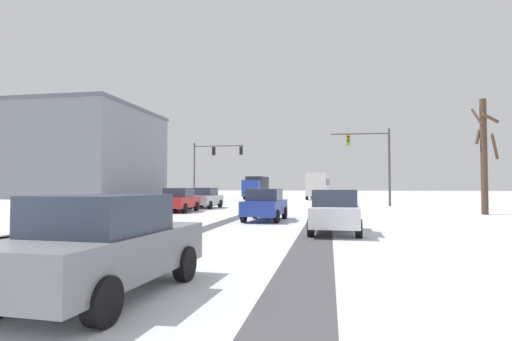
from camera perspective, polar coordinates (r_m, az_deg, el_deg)
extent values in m
cube|color=#4C4C51|center=(23.34, -18.32, -6.37)|extent=(0.73, 36.14, 0.01)
cube|color=#4C4C51|center=(21.16, -3.68, -6.93)|extent=(0.74, 36.14, 0.01)
cube|color=#4C4C51|center=(20.55, 8.82, -7.05)|extent=(1.19, 36.14, 0.01)
cube|color=#4C4C51|center=(23.09, -17.12, -6.43)|extent=(1.17, 36.14, 0.01)
cube|color=white|center=(19.92, 28.76, -6.80)|extent=(4.00, 36.14, 0.12)
cylinder|color=#47474C|center=(35.27, 18.14, 0.36)|extent=(0.18, 0.18, 6.50)
cylinder|color=#47474C|center=(35.18, 14.28, 4.99)|extent=(4.72, 0.29, 0.12)
cube|color=#B79319|center=(35.02, 12.75, 4.10)|extent=(0.33, 0.25, 0.90)
sphere|color=black|center=(34.90, 12.77, 4.62)|extent=(0.20, 0.20, 0.20)
sphere|color=black|center=(34.87, 12.77, 4.13)|extent=(0.20, 0.20, 0.20)
sphere|color=green|center=(34.83, 12.78, 3.64)|extent=(0.20, 0.20, 0.20)
cylinder|color=#47474C|center=(45.34, -8.62, -0.26)|extent=(0.18, 0.18, 6.50)
cylinder|color=#47474C|center=(44.65, -5.23, 3.42)|extent=(5.57, 0.25, 0.12)
cube|color=black|center=(44.76, -5.92, 2.70)|extent=(0.33, 0.25, 0.90)
sphere|color=black|center=(44.94, -5.85, 3.07)|extent=(0.20, 0.20, 0.20)
sphere|color=black|center=(44.91, -5.86, 2.69)|extent=(0.20, 0.20, 0.20)
sphere|color=green|center=(44.89, -5.86, 2.30)|extent=(0.20, 0.20, 0.20)
cube|color=black|center=(43.94, -2.10, 2.78)|extent=(0.33, 0.25, 0.90)
sphere|color=black|center=(44.12, -2.05, 3.15)|extent=(0.20, 0.20, 0.20)
sphere|color=black|center=(44.10, -2.05, 2.77)|extent=(0.20, 0.20, 0.20)
sphere|color=green|center=(44.07, -2.05, 2.38)|extent=(0.20, 0.20, 0.20)
cube|color=#B7BABF|center=(32.46, -7.07, -4.07)|extent=(1.88, 4.17, 0.70)
cube|color=#2D3847|center=(32.30, -7.16, -2.93)|extent=(1.64, 1.97, 0.60)
cylinder|color=black|center=(33.94, -7.64, -4.58)|extent=(0.25, 0.65, 0.64)
cylinder|color=black|center=(33.42, -5.03, -4.63)|extent=(0.25, 0.65, 0.64)
cylinder|color=black|center=(31.57, -9.24, -4.75)|extent=(0.25, 0.65, 0.64)
cylinder|color=black|center=(31.01, -6.46, -4.82)|extent=(0.25, 0.65, 0.64)
cube|color=red|center=(28.11, -10.66, -4.35)|extent=(1.79, 4.14, 0.70)
cube|color=#2D3847|center=(27.95, -10.75, -3.03)|extent=(1.60, 1.93, 0.60)
cylinder|color=black|center=(29.59, -11.31, -4.91)|extent=(0.23, 0.64, 0.64)
cylinder|color=black|center=(29.07, -8.31, -4.98)|extent=(0.23, 0.64, 0.64)
cylinder|color=black|center=(27.22, -13.17, -5.14)|extent=(0.23, 0.64, 0.64)
cylinder|color=black|center=(26.66, -9.94, -5.23)|extent=(0.23, 0.64, 0.64)
cube|color=#233899|center=(20.81, 1.28, -5.17)|extent=(1.86, 4.16, 0.70)
cube|color=#2D3847|center=(20.64, 1.20, -3.39)|extent=(1.63, 1.96, 0.60)
cylinder|color=black|center=(22.24, -0.13, -5.88)|extent=(0.25, 0.65, 0.64)
cylinder|color=black|center=(21.95, 4.01, -5.93)|extent=(0.25, 0.65, 0.64)
cylinder|color=black|center=(19.77, -1.74, -6.34)|extent=(0.25, 0.65, 0.64)
cylinder|color=black|center=(19.44, 2.90, -6.41)|extent=(0.25, 0.65, 0.64)
cube|color=silver|center=(15.60, 10.97, -6.14)|extent=(1.81, 4.15, 0.70)
cube|color=#2D3847|center=(15.42, 10.94, -3.77)|extent=(1.61, 1.94, 0.60)
cylinder|color=black|center=(16.92, 8.28, -7.03)|extent=(0.24, 0.65, 0.64)
cylinder|color=black|center=(16.90, 13.80, -7.00)|extent=(0.24, 0.65, 0.64)
cylinder|color=black|center=(14.40, 7.66, -7.89)|extent=(0.24, 0.65, 0.64)
cylinder|color=black|center=(14.37, 14.16, -7.86)|extent=(0.24, 0.65, 0.64)
cube|color=slate|center=(7.08, -20.23, -10.90)|extent=(1.94, 4.19, 0.70)
cube|color=#2D3847|center=(6.89, -20.85, -5.70)|extent=(1.67, 1.99, 0.60)
cylinder|color=black|center=(8.62, -20.02, -11.66)|extent=(0.26, 0.65, 0.64)
cylinder|color=black|center=(7.86, -9.92, -12.70)|extent=(0.26, 0.65, 0.64)
cylinder|color=black|center=(5.68, -20.64, -16.74)|extent=(0.26, 0.65, 0.64)
cube|color=silver|center=(55.52, 8.71, -1.97)|extent=(2.93, 11.09, 2.90)
cube|color=#283342|center=(55.52, 8.71, -1.60)|extent=(2.93, 10.21, 0.90)
cylinder|color=black|center=(51.63, 9.76, -3.56)|extent=(0.34, 0.97, 0.96)
cylinder|color=black|center=(51.79, 7.13, -3.57)|extent=(0.34, 0.97, 0.96)
cylinder|color=black|center=(58.77, 10.08, -3.38)|extent=(0.34, 0.97, 0.96)
cylinder|color=black|center=(58.91, 7.77, -3.39)|extent=(0.34, 0.97, 0.96)
cube|color=#233899|center=(52.12, -0.63, -2.48)|extent=(2.18, 2.27, 2.10)
cube|color=#333338|center=(55.73, 0.22, -2.21)|extent=(2.39, 5.28, 2.60)
cylinder|color=black|center=(52.35, 0.56, -3.63)|extent=(0.31, 0.85, 0.84)
cylinder|color=black|center=(52.79, -1.60, -3.62)|extent=(0.31, 0.85, 0.84)
cylinder|color=black|center=(56.95, 1.52, -3.51)|extent=(0.31, 0.85, 0.84)
cylinder|color=black|center=(57.36, -0.47, -3.50)|extent=(0.31, 0.85, 0.84)
cylinder|color=#4C3828|center=(28.88, 29.22, 1.72)|extent=(0.40, 0.40, 7.16)
cylinder|color=#4C3828|center=(28.89, 28.44, 6.62)|extent=(0.43, 0.97, 1.15)
cylinder|color=#4C3828|center=(29.06, 28.59, 4.16)|extent=(0.59, 0.75, 0.99)
cylinder|color=#4C3828|center=(28.79, 30.37, 2.91)|extent=(0.86, 1.22, 1.51)
cylinder|color=#4C3828|center=(28.72, 29.89, 6.38)|extent=(1.15, 0.66, 0.61)
cube|color=gray|center=(68.71, -23.81, 2.00)|extent=(21.01, 20.99, 13.05)
cube|color=slate|center=(69.51, -23.72, 7.58)|extent=(21.31, 21.29, 0.50)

